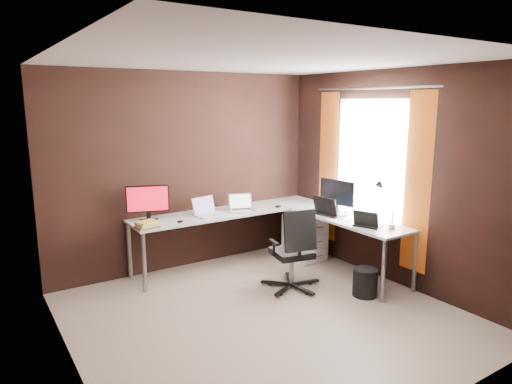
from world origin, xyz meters
TOP-DOWN VIEW (x-y plane):
  - room at (0.34, 0.07)m, footprint 3.60×3.60m
  - desk at (0.84, 1.04)m, footprint 2.65×2.25m
  - drawer_pedestal at (1.43, 1.15)m, footprint 0.42×0.50m
  - monitor_left at (-0.62, 1.57)m, footprint 0.48×0.21m
  - monitor_right at (1.56, 0.67)m, footprint 0.16×0.51m
  - laptop_white at (0.10, 1.48)m, footprint 0.37×0.30m
  - laptop_silver at (0.59, 1.43)m, footprint 0.38×0.32m
  - laptop_black_big at (1.37, 0.64)m, footprint 0.30×0.39m
  - laptop_black_small at (1.38, -0.02)m, footprint 0.30×0.35m
  - book_stack at (-0.73, 1.30)m, footprint 0.26×0.23m
  - mouse_left at (-0.33, 1.30)m, footprint 0.09×0.07m
  - mouse_corner at (1.08, 1.30)m, footprint 0.10×0.07m
  - desk_lamp at (1.48, -0.17)m, footprint 0.18×0.21m
  - office_chair at (0.65, 0.40)m, footprint 0.54×0.55m
  - wastebasket at (1.21, -0.19)m, footprint 0.32×0.32m

SIDE VIEW (x-z plane):
  - wastebasket at x=1.21m, z-range 0.00..0.31m
  - office_chair at x=0.65m, z-range -0.20..0.76m
  - drawer_pedestal at x=1.43m, z-range 0.00..0.60m
  - desk at x=0.84m, z-range 0.31..1.04m
  - mouse_left at x=-0.33m, z-range 0.73..0.76m
  - mouse_corner at x=1.08m, z-range 0.73..0.77m
  - book_stack at x=-0.73m, z-range 0.73..0.80m
  - laptop_black_small at x=1.38m, z-range 0.68..0.87m
  - laptop_silver at x=0.59m, z-range 0.67..0.89m
  - laptop_white at x=0.10m, z-range 0.67..0.89m
  - laptop_black_big at x=1.37m, z-range 0.66..0.90m
  - monitor_right at x=1.56m, z-range 0.76..1.19m
  - monitor_left at x=-0.62m, z-range 0.76..1.19m
  - desk_lamp at x=1.48m, z-range 0.80..1.34m
  - room at x=0.34m, z-range 0.03..2.53m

